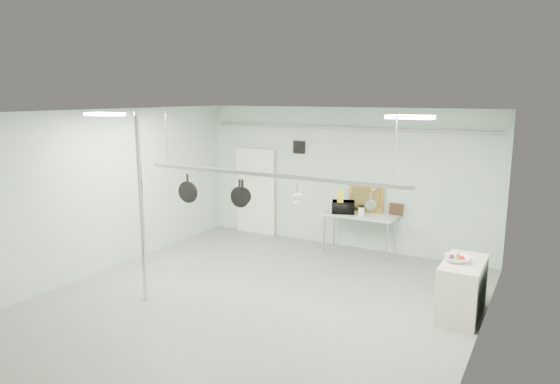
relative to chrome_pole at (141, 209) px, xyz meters
The scene contains 25 objects.
floor 2.41m from the chrome_pole, 19.44° to the left, with size 8.00×8.00×0.00m, color gray.
ceiling 2.40m from the chrome_pole, 19.44° to the left, with size 7.00×8.00×0.02m, color silver.
back_wall 4.89m from the chrome_pole, 69.68° to the left, with size 7.00×0.02×3.20m, color #B2D6C3.
right_wall 5.22m from the chrome_pole, ahead, with size 0.02×8.00×3.20m, color #B2D6C3.
door 4.61m from the chrome_pole, 97.53° to the left, with size 1.10×0.10×2.20m, color silver.
wall_vent 4.65m from the chrome_pole, 82.52° to the left, with size 0.30×0.04×0.30m, color black.
conduit_pipe 4.95m from the chrome_pole, 69.30° to the left, with size 0.07×0.07×6.60m, color gray.
chrome_pole is the anchor object (origin of this frame).
prep_table 4.85m from the chrome_pole, 61.29° to the left, with size 1.60×0.70×0.91m.
side_cabinet 5.37m from the chrome_pole, 22.41° to the left, with size 0.60×1.20×0.90m, color beige.
pot_rack 2.19m from the chrome_pole, 25.35° to the left, with size 4.80×0.06×1.00m.
light_panel_left 1.65m from the chrome_pole, 158.20° to the right, with size 0.65×0.30×0.05m, color white.
light_panel_right 4.55m from the chrome_pole, 16.31° to the left, with size 0.65×0.30×0.05m, color white.
microwave 4.57m from the chrome_pole, 64.44° to the left, with size 0.49×0.33×0.27m, color black.
coffee_canister 4.74m from the chrome_pole, 59.47° to the left, with size 0.13×0.13×0.19m, color white.
painting_large 5.08m from the chrome_pole, 62.64° to the left, with size 0.78×0.05×0.58m, color #B97C31.
painting_small 5.45m from the chrome_pole, 56.16° to the left, with size 0.30×0.04×0.25m, color black.
fruit_bowl 5.17m from the chrome_pole, 22.09° to the left, with size 0.38×0.38×0.09m, color white.
skillet_left 0.96m from the chrome_pole, 74.30° to the left, with size 0.40×0.06×0.53m, color black, non-canonical shape.
skillet_mid 1.71m from the chrome_pole, 32.21° to the left, with size 0.30×0.06×0.41m, color black, non-canonical shape.
skillet_right 1.66m from the chrome_pole, 33.26° to the left, with size 0.36×0.06×0.49m, color black, non-canonical shape.
whisk 2.64m from the chrome_pole, 20.08° to the left, with size 0.19×0.19×0.34m, color #B7B7BC, non-canonical shape.
grater 3.34m from the chrome_pole, 15.75° to the left, with size 0.09×0.02×0.22m, color orange, non-canonical shape.
saucepan 3.79m from the chrome_pole, 13.80° to the left, with size 0.14×0.09×0.25m, color #A6A7AB, non-canonical shape.
fruit_cluster 5.17m from the chrome_pole, 22.09° to the left, with size 0.24×0.24×0.09m, color #B61018, non-canonical shape.
Camera 1 is at (4.30, -6.52, 3.47)m, focal length 32.00 mm.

